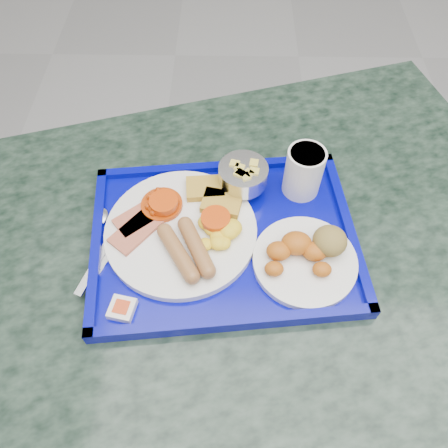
% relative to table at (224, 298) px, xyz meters
% --- Properties ---
extents(table, '(1.40, 1.13, 0.76)m').
position_rel_table_xyz_m(table, '(0.00, 0.00, 0.00)').
color(table, slate).
rests_on(table, floor).
extents(tray, '(0.50, 0.39, 0.03)m').
position_rel_table_xyz_m(tray, '(0.00, 0.02, 0.20)').
color(tray, '#030695').
rests_on(tray, table).
extents(main_plate, '(0.27, 0.27, 0.04)m').
position_rel_table_xyz_m(main_plate, '(-0.07, 0.03, 0.22)').
color(main_plate, white).
rests_on(main_plate, tray).
extents(bread_plate, '(0.18, 0.18, 0.06)m').
position_rel_table_xyz_m(bread_plate, '(0.14, -0.02, 0.23)').
color(bread_plate, white).
rests_on(bread_plate, tray).
extents(fruit_bowl, '(0.09, 0.09, 0.06)m').
position_rel_table_xyz_m(fruit_bowl, '(0.03, 0.13, 0.25)').
color(fruit_bowl, silver).
rests_on(fruit_bowl, tray).
extents(juice_cup, '(0.07, 0.07, 0.10)m').
position_rel_table_xyz_m(juice_cup, '(0.14, 0.13, 0.26)').
color(juice_cup, white).
rests_on(juice_cup, tray).
extents(spoon, '(0.07, 0.16, 0.01)m').
position_rel_table_xyz_m(spoon, '(-0.22, 0.04, 0.21)').
color(spoon, silver).
rests_on(spoon, tray).
extents(knife, '(0.07, 0.19, 0.00)m').
position_rel_table_xyz_m(knife, '(-0.21, -0.01, 0.21)').
color(knife, silver).
rests_on(knife, tray).
extents(jam_packet, '(0.05, 0.05, 0.02)m').
position_rel_table_xyz_m(jam_packet, '(-0.16, -0.12, 0.22)').
color(jam_packet, white).
rests_on(jam_packet, tray).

